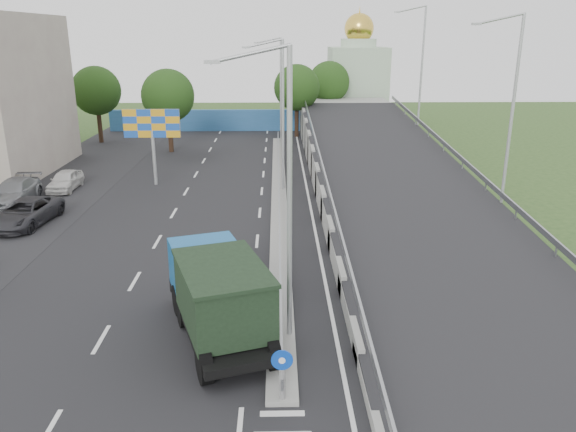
{
  "coord_description": "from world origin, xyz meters",
  "views": [
    {
      "loc": [
        -0.1,
        -12.0,
        10.52
      ],
      "look_at": [
        0.4,
        13.61,
        2.2
      ],
      "focal_mm": 35.0,
      "sensor_mm": 36.0,
      "label": 1
    }
  ],
  "objects_px": {
    "lamp_post_near": "(284,183)",
    "parked_car_e": "(65,180)",
    "sign_bollard": "(282,374)",
    "church": "(357,78)",
    "lamp_post_far": "(279,83)",
    "dump_truck": "(218,292)",
    "parked_car_d": "(14,192)",
    "parked_car_c": "(25,213)",
    "lamp_post_mid": "(280,108)",
    "billboard": "(152,128)"
  },
  "relations": [
    {
      "from": "lamp_post_mid",
      "to": "church",
      "type": "bearing_deg",
      "value": 73.78
    },
    {
      "from": "sign_bollard",
      "to": "parked_car_d",
      "type": "distance_m",
      "value": 27.24
    },
    {
      "from": "parked_car_c",
      "to": "dump_truck",
      "type": "bearing_deg",
      "value": -39.23
    },
    {
      "from": "lamp_post_near",
      "to": "parked_car_d",
      "type": "bearing_deg",
      "value": 134.88
    },
    {
      "from": "church",
      "to": "parked_car_e",
      "type": "relative_size",
      "value": 3.39
    },
    {
      "from": "lamp_post_mid",
      "to": "parked_car_e",
      "type": "xyz_separation_m",
      "value": [
        -15.21,
        0.71,
        -5.12
      ]
    },
    {
      "from": "parked_car_d",
      "to": "lamp_post_mid",
      "type": "bearing_deg",
      "value": 6.33
    },
    {
      "from": "church",
      "to": "sign_bollard",
      "type": "bearing_deg",
      "value": -99.81
    },
    {
      "from": "billboard",
      "to": "lamp_post_mid",
      "type": "bearing_deg",
      "value": -12.38
    },
    {
      "from": "lamp_post_far",
      "to": "parked_car_e",
      "type": "xyz_separation_m",
      "value": [
        -15.21,
        -19.29,
        -5.12
      ]
    },
    {
      "from": "lamp_post_mid",
      "to": "parked_car_e",
      "type": "height_order",
      "value": "lamp_post_mid"
    },
    {
      "from": "lamp_post_near",
      "to": "parked_car_c",
      "type": "relative_size",
      "value": 1.89
    },
    {
      "from": "lamp_post_far",
      "to": "dump_truck",
      "type": "relative_size",
      "value": 1.35
    },
    {
      "from": "lamp_post_near",
      "to": "parked_car_e",
      "type": "distance_m",
      "value": 26.2
    },
    {
      "from": "parked_car_e",
      "to": "sign_bollard",
      "type": "bearing_deg",
      "value": -58.69
    },
    {
      "from": "sign_bollard",
      "to": "lamp_post_mid",
      "type": "height_order",
      "value": "lamp_post_mid"
    },
    {
      "from": "lamp_post_far",
      "to": "parked_car_c",
      "type": "distance_m",
      "value": 31.14
    },
    {
      "from": "dump_truck",
      "to": "parked_car_d",
      "type": "bearing_deg",
      "value": 112.52
    },
    {
      "from": "lamp_post_mid",
      "to": "dump_truck",
      "type": "height_order",
      "value": "lamp_post_mid"
    },
    {
      "from": "parked_car_c",
      "to": "lamp_post_near",
      "type": "bearing_deg",
      "value": -34.88
    },
    {
      "from": "sign_bollard",
      "to": "parked_car_c",
      "type": "height_order",
      "value": "sign_bollard"
    },
    {
      "from": "lamp_post_mid",
      "to": "parked_car_c",
      "type": "distance_m",
      "value": 17.07
    },
    {
      "from": "lamp_post_near",
      "to": "billboard",
      "type": "height_order",
      "value": "lamp_post_near"
    },
    {
      "from": "sign_bollard",
      "to": "lamp_post_far",
      "type": "height_order",
      "value": "lamp_post_far"
    },
    {
      "from": "lamp_post_near",
      "to": "lamp_post_far",
      "type": "height_order",
      "value": "same"
    },
    {
      "from": "lamp_post_near",
      "to": "church",
      "type": "xyz_separation_m",
      "value": [
        9.89,
        54.0,
        -0.5
      ]
    },
    {
      "from": "lamp_post_near",
      "to": "parked_car_e",
      "type": "relative_size",
      "value": 2.48
    },
    {
      "from": "sign_bollard",
      "to": "parked_car_c",
      "type": "distance_m",
      "value": 22.32
    },
    {
      "from": "lamp_post_far",
      "to": "church",
      "type": "xyz_separation_m",
      "value": [
        9.89,
        14.0,
        -0.5
      ]
    },
    {
      "from": "lamp_post_near",
      "to": "billboard",
      "type": "relative_size",
      "value": 1.83
    },
    {
      "from": "church",
      "to": "parked_car_d",
      "type": "height_order",
      "value": "church"
    },
    {
      "from": "dump_truck",
      "to": "parked_car_d",
      "type": "height_order",
      "value": "dump_truck"
    },
    {
      "from": "lamp_post_far",
      "to": "church",
      "type": "distance_m",
      "value": 17.15
    },
    {
      "from": "parked_car_d",
      "to": "parked_car_e",
      "type": "xyz_separation_m",
      "value": [
        2.06,
        3.38,
        -0.08
      ]
    },
    {
      "from": "dump_truck",
      "to": "parked_car_e",
      "type": "height_order",
      "value": "dump_truck"
    },
    {
      "from": "lamp_post_far",
      "to": "dump_truck",
      "type": "height_order",
      "value": "lamp_post_far"
    },
    {
      "from": "dump_truck",
      "to": "parked_car_c",
      "type": "distance_m",
      "value": 17.76
    },
    {
      "from": "billboard",
      "to": "parked_car_e",
      "type": "relative_size",
      "value": 1.35
    },
    {
      "from": "sign_bollard",
      "to": "dump_truck",
      "type": "bearing_deg",
      "value": 118.74
    },
    {
      "from": "lamp_post_near",
      "to": "parked_car_d",
      "type": "height_order",
      "value": "lamp_post_near"
    },
    {
      "from": "sign_bollard",
      "to": "church",
      "type": "bearing_deg",
      "value": 80.19
    },
    {
      "from": "sign_bollard",
      "to": "church",
      "type": "xyz_separation_m",
      "value": [
        10.0,
        57.83,
        4.28
      ]
    },
    {
      "from": "parked_car_c",
      "to": "church",
      "type": "bearing_deg",
      "value": 65.61
    },
    {
      "from": "lamp_post_far",
      "to": "parked_car_c",
      "type": "xyz_separation_m",
      "value": [
        -14.73,
        -26.97,
        -5.07
      ]
    },
    {
      "from": "parked_car_d",
      "to": "church",
      "type": "bearing_deg",
      "value": 51.03
    },
    {
      "from": "sign_bollard",
      "to": "billboard",
      "type": "relative_size",
      "value": 0.3
    },
    {
      "from": "billboard",
      "to": "sign_bollard",
      "type": "bearing_deg",
      "value": -70.79
    },
    {
      "from": "lamp_post_near",
      "to": "lamp_post_far",
      "type": "bearing_deg",
      "value": 90.0
    },
    {
      "from": "lamp_post_mid",
      "to": "dump_truck",
      "type": "bearing_deg",
      "value": -96.88
    },
    {
      "from": "lamp_post_mid",
      "to": "parked_car_c",
      "type": "bearing_deg",
      "value": -154.69
    }
  ]
}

